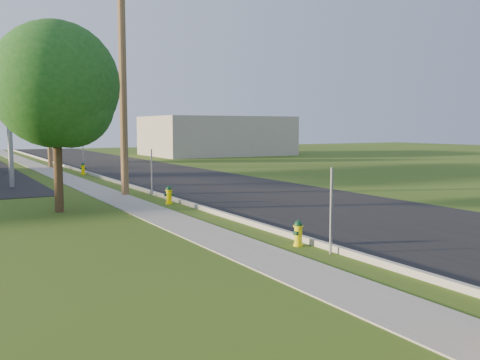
% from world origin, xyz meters
% --- Properties ---
extents(road, '(8.00, 120.00, 0.02)m').
position_xyz_m(road, '(4.50, 10.00, 0.01)').
color(road, black).
rests_on(road, ground).
extents(curb, '(0.15, 120.00, 0.15)m').
position_xyz_m(curb, '(0.50, 10.00, 0.07)').
color(curb, '#A8A59A').
rests_on(curb, ground).
extents(sidewalk, '(1.50, 120.00, 0.03)m').
position_xyz_m(sidewalk, '(-1.25, 10.00, 0.01)').
color(sidewalk, gray).
rests_on(sidewalk, ground).
extents(utility_pole_mid, '(1.40, 0.32, 9.80)m').
position_xyz_m(utility_pole_mid, '(-0.60, 17.00, 4.95)').
color(utility_pole_mid, brown).
rests_on(utility_pole_mid, ground).
extents(utility_pole_far, '(1.40, 0.32, 9.50)m').
position_xyz_m(utility_pole_far, '(-0.60, 35.00, 4.80)').
color(utility_pole_far, brown).
rests_on(utility_pole_far, ground).
extents(sign_post_near, '(0.05, 0.04, 2.00)m').
position_xyz_m(sign_post_near, '(0.25, 4.20, 1.00)').
color(sign_post_near, gray).
rests_on(sign_post_near, ground).
extents(sign_post_mid, '(0.05, 0.04, 2.00)m').
position_xyz_m(sign_post_mid, '(0.25, 16.00, 1.00)').
color(sign_post_mid, gray).
rests_on(sign_post_mid, ground).
extents(sign_post_far, '(0.05, 0.04, 2.00)m').
position_xyz_m(sign_post_far, '(0.25, 28.20, 1.00)').
color(sign_post_far, gray).
rests_on(sign_post_far, ground).
extents(price_pylon, '(0.34, 2.04, 6.85)m').
position_xyz_m(price_pylon, '(-4.50, 22.50, 5.43)').
color(price_pylon, gray).
rests_on(price_pylon, ground).
extents(distant_building, '(14.00, 10.00, 4.00)m').
position_xyz_m(distant_building, '(18.00, 45.00, 2.00)').
color(distant_building, gray).
rests_on(distant_building, ground).
extents(tree_verge, '(4.28, 4.28, 6.48)m').
position_xyz_m(tree_verge, '(-3.87, 13.57, 4.17)').
color(tree_verge, '#38281A').
rests_on(tree_verge, ground).
extents(hydrant_near, '(0.34, 0.31, 0.66)m').
position_xyz_m(hydrant_near, '(0.11, 5.26, 0.32)').
color(hydrant_near, yellow).
rests_on(hydrant_near, ground).
extents(hydrant_mid, '(0.36, 0.32, 0.71)m').
position_xyz_m(hydrant_mid, '(0.04, 13.57, 0.35)').
color(hydrant_mid, '#F4D600').
rests_on(hydrant_mid, ground).
extents(hydrant_far, '(0.40, 0.35, 0.77)m').
position_xyz_m(hydrant_far, '(0.14, 27.89, 0.38)').
color(hydrant_far, '#FFDD01').
rests_on(hydrant_far, ground).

